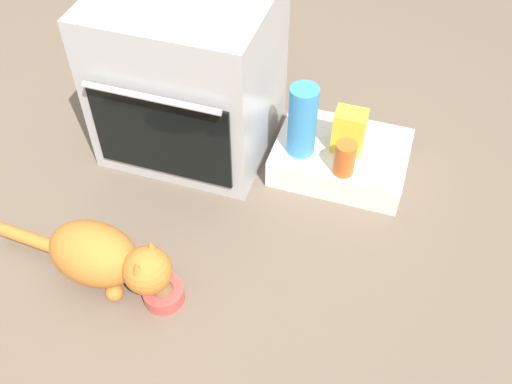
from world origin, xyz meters
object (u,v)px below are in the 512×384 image
(oven, at_px, (189,74))
(pantry_cabinet, at_px, (341,157))
(water_bottle, at_px, (302,121))
(sauce_jar, at_px, (345,158))
(food_bowl, at_px, (163,293))
(cat, at_px, (104,257))
(snack_bag, at_px, (349,131))

(oven, distance_m, pantry_cabinet, 0.69)
(water_bottle, relative_size, sauce_jar, 2.14)
(food_bowl, xyz_separation_m, water_bottle, (0.28, 0.72, 0.24))
(oven, distance_m, water_bottle, 0.49)
(food_bowl, bearing_deg, oven, 104.42)
(pantry_cabinet, distance_m, sauce_jar, 0.20)
(food_bowl, relative_size, cat, 0.20)
(snack_bag, bearing_deg, oven, 179.93)
(water_bottle, bearing_deg, cat, -124.80)
(pantry_cabinet, relative_size, cat, 0.75)
(pantry_cabinet, distance_m, water_bottle, 0.27)
(pantry_cabinet, distance_m, snack_bag, 0.15)
(water_bottle, distance_m, snack_bag, 0.19)
(pantry_cabinet, height_order, food_bowl, pantry_cabinet)
(cat, distance_m, sauce_jar, 0.93)
(food_bowl, xyz_separation_m, cat, (-0.21, 0.02, 0.09))
(water_bottle, bearing_deg, food_bowl, -111.16)
(food_bowl, distance_m, snack_bag, 0.93)
(food_bowl, bearing_deg, water_bottle, 68.84)
(pantry_cabinet, bearing_deg, food_bowl, -118.63)
(pantry_cabinet, height_order, water_bottle, water_bottle)
(snack_bag, bearing_deg, cat, -130.60)
(cat, bearing_deg, pantry_cabinet, 54.76)
(food_bowl, distance_m, sauce_jar, 0.82)
(water_bottle, height_order, sauce_jar, water_bottle)
(cat, distance_m, water_bottle, 0.87)
(oven, relative_size, food_bowl, 4.80)
(food_bowl, relative_size, water_bottle, 0.47)
(pantry_cabinet, distance_m, cat, 1.01)
(oven, relative_size, water_bottle, 2.25)
(cat, distance_m, snack_bag, 1.02)
(cat, bearing_deg, food_bowl, -0.00)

